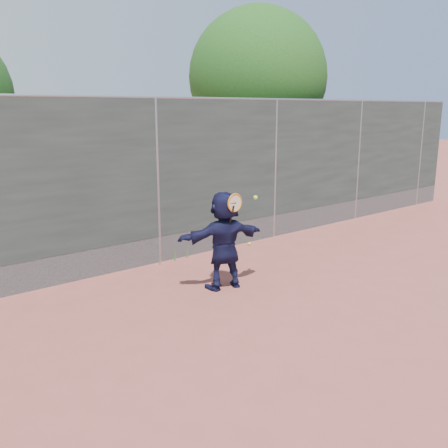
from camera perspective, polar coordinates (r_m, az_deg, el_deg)
ground at (r=6.95m, az=8.60°, el=-11.02°), size 80.00×80.00×0.00m
player at (r=7.88m, az=0.00°, el=-1.86°), size 1.52×0.75×1.57m
ball_ground at (r=10.53m, az=2.91°, el=-2.25°), size 0.07×0.07×0.07m
fence at (r=9.13m, az=-7.59°, el=5.20°), size 20.00×0.06×3.03m
swing_action at (r=7.66m, az=1.47°, el=2.38°), size 0.68×0.16×0.51m
tree_right at (r=13.73m, az=4.29°, el=15.88°), size 3.78×3.60×5.39m
weed_clump at (r=9.50m, az=-5.45°, el=-3.38°), size 0.68×0.07×0.30m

